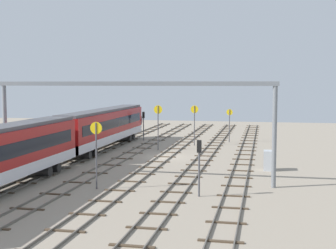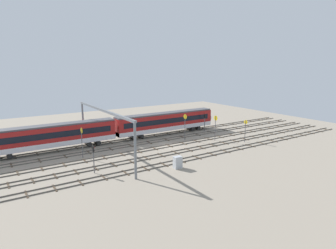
{
  "view_description": "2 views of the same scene",
  "coord_description": "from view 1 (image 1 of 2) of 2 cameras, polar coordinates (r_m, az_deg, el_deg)",
  "views": [
    {
      "loc": [
        -50.13,
        -10.68,
        8.19
      ],
      "look_at": [
        5.84,
        0.86,
        3.09
      ],
      "focal_mm": 50.2,
      "sensor_mm": 36.0,
      "label": 1
    },
    {
      "loc": [
        -30.29,
        -46.15,
        15.74
      ],
      "look_at": [
        2.56,
        4.33,
        3.2
      ],
      "focal_mm": 31.52,
      "sensor_mm": 36.0,
      "label": 2
    }
  ],
  "objects": [
    {
      "name": "overhead_gantry",
      "position": [
        38.65,
        -4.45,
        2.61
      ],
      "size": [
        0.4,
        23.6,
        8.29
      ],
      "color": "slate",
      "rests_on": "ground"
    },
    {
      "name": "speed_sign_mid_trackside",
      "position": [
        61.22,
        3.23,
        0.66
      ],
      "size": [
        0.14,
        0.99,
        5.24
      ],
      "color": "#4C4C51",
      "rests_on": "ground"
    },
    {
      "name": "train",
      "position": [
        47.53,
        -12.35,
        -1.7
      ],
      "size": [
        50.4,
        3.24,
        4.8
      ],
      "color": "maroon",
      "rests_on": "ground"
    },
    {
      "name": "speed_sign_near_foreground",
      "position": [
        36.43,
        -8.71,
        -2.53
      ],
      "size": [
        0.14,
        0.94,
        5.2
      ],
      "color": "#4C4C51",
      "rests_on": "ground"
    },
    {
      "name": "track_middle",
      "position": [
        51.9,
        -0.37,
        -3.91
      ],
      "size": [
        82.92,
        2.4,
        0.16
      ],
      "color": "#59544C",
      "rests_on": "ground"
    },
    {
      "name": "ground_plane",
      "position": [
        51.91,
        -0.37,
        -3.98
      ],
      "size": [
        98.92,
        98.92,
        0.0
      ],
      "primitive_type": "plane",
      "color": "gray"
    },
    {
      "name": "track_with_train",
      "position": [
        54.32,
        -9.28,
        -3.57
      ],
      "size": [
        82.92,
        2.4,
        0.16
      ],
      "color": "#59544C",
      "rests_on": "ground"
    },
    {
      "name": "track_near_foreground",
      "position": [
        50.83,
        9.16,
        -4.17
      ],
      "size": [
        82.92,
        2.4,
        0.16
      ],
      "color": "#59544C",
      "rests_on": "ground"
    },
    {
      "name": "track_second_near",
      "position": [
        51.19,
        4.35,
        -4.05
      ],
      "size": [
        82.92,
        2.4,
        0.16
      ],
      "color": "#59544C",
      "rests_on": "ground"
    },
    {
      "name": "signal_light_trackside_departure",
      "position": [
        33.8,
        3.81,
        -4.25
      ],
      "size": [
        0.31,
        0.32,
        4.1
      ],
      "color": "#4C4C51",
      "rests_on": "ground"
    },
    {
      "name": "signal_light_trackside_approach",
      "position": [
        66.54,
        -2.99,
        0.36
      ],
      "size": [
        0.31,
        0.32,
        4.09
      ],
      "color": "#4C4C51",
      "rests_on": "ground"
    },
    {
      "name": "relay_cabinet",
      "position": [
        45.01,
        12.06,
        -4.29
      ],
      "size": [
        1.28,
        0.84,
        1.87
      ],
      "color": "#B2B7BC",
      "rests_on": "ground"
    },
    {
      "name": "speed_sign_far_trackside",
      "position": [
        65.03,
        7.47,
        0.42
      ],
      "size": [
        0.14,
        0.84,
        4.57
      ],
      "color": "#4C4C51",
      "rests_on": "ground"
    },
    {
      "name": "track_second_far",
      "position": [
        52.95,
        -4.93,
        -3.75
      ],
      "size": [
        82.92,
        2.4,
        0.16
      ],
      "color": "#59544C",
      "rests_on": "ground"
    },
    {
      "name": "speed_sign_distant_end",
      "position": [
        56.97,
        -1.22,
        0.49
      ],
      "size": [
        0.14,
        1.02,
        5.46
      ],
      "color": "#4C4C51",
      "rests_on": "ground"
    }
  ]
}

